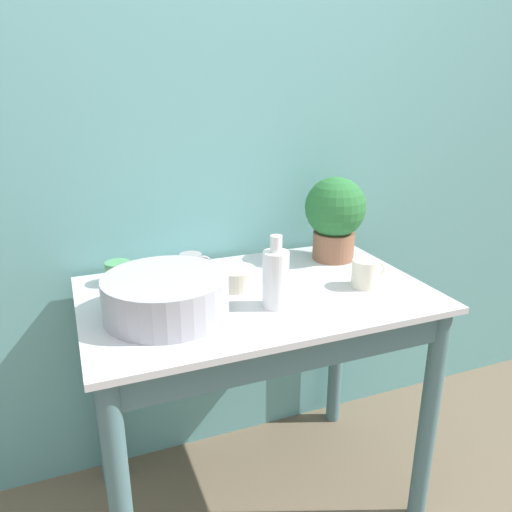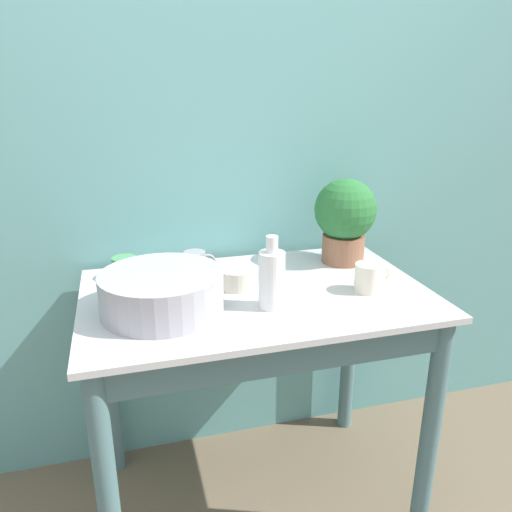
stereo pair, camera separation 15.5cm
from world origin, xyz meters
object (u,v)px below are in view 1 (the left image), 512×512
potted_plant (335,214)px  bowl_small_cream (236,278)px  mug_green (119,273)px  bowl_wash_large (166,296)px  bottle_tall (276,278)px  mug_grey (192,267)px  mug_cream (366,273)px

potted_plant → bowl_small_cream: 0.47m
mug_green → bowl_wash_large: bearing=-71.6°
bottle_tall → mug_grey: (-0.18, 0.28, -0.04)m
bowl_wash_large → bottle_tall: bottle_tall is taller
potted_plant → mug_grey: size_ratio=2.83×
mug_grey → mug_cream: size_ratio=0.91×
mug_grey → mug_cream: bearing=-26.3°
potted_plant → bowl_wash_large: (-0.68, -0.25, -0.11)m
potted_plant → bottle_tall: 0.49m
potted_plant → bowl_small_cream: (-0.43, -0.12, -0.14)m
mug_grey → bowl_small_cream: (0.12, -0.10, -0.02)m
bottle_tall → bowl_small_cream: 0.20m
mug_green → bottle_tall: bearing=-40.6°
bottle_tall → bowl_small_cream: size_ratio=1.65×
mug_cream → mug_green: 0.81m
bowl_wash_large → mug_grey: size_ratio=3.25×
mug_green → bowl_small_cream: 0.39m
potted_plant → bowl_wash_large: size_ratio=0.87×
mug_green → potted_plant: bearing=-3.2°
bowl_small_cream → bowl_wash_large: bearing=-154.1°
mug_green → bowl_small_cream: mug_green is taller
potted_plant → bowl_wash_large: 0.74m
bowl_wash_large → mug_grey: bearing=59.3°
bowl_wash_large → mug_cream: bearing=-2.5°
mug_cream → mug_grey: bearing=153.7°
mug_grey → bowl_small_cream: 0.16m
mug_green → bowl_small_cream: bearing=-25.7°
mug_grey → mug_cream: 0.57m
mug_grey → bowl_small_cream: bearing=-40.6°
potted_plant → mug_grey: (-0.55, -0.02, -0.12)m
mug_green → bowl_small_cream: size_ratio=0.85×
potted_plant → bowl_wash_large: potted_plant is taller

